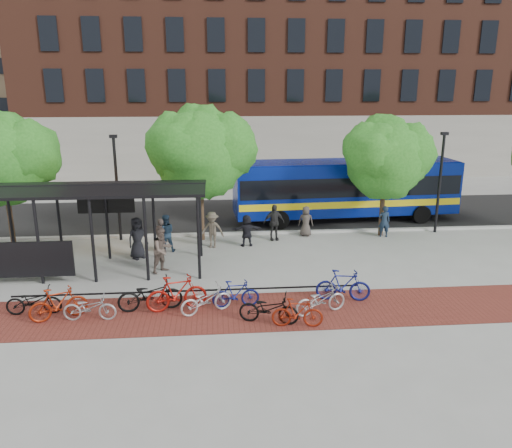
{
  "coord_description": "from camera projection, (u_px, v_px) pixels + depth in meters",
  "views": [
    {
      "loc": [
        -2.33,
        -20.33,
        7.38
      ],
      "look_at": [
        -0.6,
        0.21,
        1.6
      ],
      "focal_mm": 35.0,
      "sensor_mm": 36.0,
      "label": 1
    }
  ],
  "objects": [
    {
      "name": "bike_5",
      "position": [
        177.0,
        293.0,
        16.75
      ],
      "size": [
        2.14,
        1.04,
        1.24
      ],
      "primitive_type": "imported",
      "rotation": [
        0.0,
        0.0,
        1.8
      ],
      "color": "#9E160E",
      "rests_on": "ground"
    },
    {
      "name": "tree_b",
      "position": [
        202.0,
        149.0,
        23.46
      ],
      "size": [
        5.15,
        4.2,
        6.47
      ],
      "color": "#382619",
      "rests_on": "ground"
    },
    {
      "name": "bike_4",
      "position": [
        150.0,
        295.0,
        16.76
      ],
      "size": [
        2.24,
        1.06,
        1.13
      ],
      "primitive_type": "imported",
      "rotation": [
        0.0,
        0.0,
        1.72
      ],
      "color": "black",
      "rests_on": "ground"
    },
    {
      "name": "asphalt_street",
      "position": [
        255.0,
        214.0,
        29.36
      ],
      "size": [
        160.0,
        8.0,
        0.01
      ],
      "primitive_type": "cube",
      "color": "black",
      "rests_on": "ground"
    },
    {
      "name": "bike_6",
      "position": [
        206.0,
        300.0,
        16.59
      ],
      "size": [
        1.91,
        1.27,
        0.95
      ],
      "primitive_type": "imported",
      "rotation": [
        0.0,
        0.0,
        1.96
      ],
      "color": "#B6B6B9",
      "rests_on": "ground"
    },
    {
      "name": "bike_10",
      "position": [
        321.0,
        300.0,
        16.55
      ],
      "size": [
        1.97,
        1.22,
        0.98
      ],
      "primitive_type": "imported",
      "rotation": [
        0.0,
        0.0,
        1.9
      ],
      "color": "#A7A8AA",
      "rests_on": "ground"
    },
    {
      "name": "bus_shelter",
      "position": [
        68.0,
        199.0,
        19.76
      ],
      "size": [
        10.6,
        3.07,
        3.6
      ],
      "color": "black",
      "rests_on": "ground"
    },
    {
      "name": "curb",
      "position": [
        262.0,
        233.0,
        25.51
      ],
      "size": [
        160.0,
        0.25,
        0.12
      ],
      "primitive_type": "cube",
      "color": "#B7B7B2",
      "rests_on": "ground"
    },
    {
      "name": "building_tower",
      "position": [
        86.0,
        12.0,
        54.72
      ],
      "size": [
        22.0,
        22.0,
        30.0
      ],
      "primitive_type": "cube",
      "color": "#7A664C",
      "rests_on": "ground"
    },
    {
      "name": "pedestrian_4",
      "position": [
        274.0,
        222.0,
        24.3
      ],
      "size": [
        1.11,
        0.6,
        1.79
      ],
      "primitive_type": "imported",
      "rotation": [
        0.0,
        0.0,
        6.45
      ],
      "color": "#262626",
      "rests_on": "ground"
    },
    {
      "name": "pedestrian_8",
      "position": [
        162.0,
        250.0,
        20.12
      ],
      "size": [
        1.15,
        1.15,
        1.88
      ],
      "primitive_type": "imported",
      "rotation": [
        0.0,
        0.0,
        0.78
      ],
      "color": "brown",
      "rests_on": "ground"
    },
    {
      "name": "bus",
      "position": [
        346.0,
        186.0,
        27.71
      ],
      "size": [
        12.51,
        3.49,
        3.34
      ],
      "rotation": [
        0.0,
        0.0,
        0.06
      ],
      "color": "navy",
      "rests_on": "ground"
    },
    {
      "name": "bike_1",
      "position": [
        58.0,
        304.0,
        16.11
      ],
      "size": [
        1.89,
        1.18,
        1.1
      ],
      "primitive_type": "imported",
      "rotation": [
        0.0,
        0.0,
        1.96
      ],
      "color": "maroon",
      "rests_on": "ground"
    },
    {
      "name": "pedestrian_1",
      "position": [
        161.0,
        236.0,
        22.49
      ],
      "size": [
        0.63,
        0.45,
        1.6
      ],
      "primitive_type": "imported",
      "rotation": [
        0.0,
        0.0,
        3.02
      ],
      "color": "#3C3330",
      "rests_on": "ground"
    },
    {
      "name": "bike_7",
      "position": [
        236.0,
        294.0,
        17.02
      ],
      "size": [
        1.65,
        0.56,
        0.98
      ],
      "primitive_type": "imported",
      "rotation": [
        0.0,
        0.0,
        1.63
      ],
      "color": "navy",
      "rests_on": "ground"
    },
    {
      "name": "building_brick",
      "position": [
        350.0,
        54.0,
        44.74
      ],
      "size": [
        55.0,
        14.0,
        20.0
      ],
      "primitive_type": "cube",
      "color": "brown",
      "rests_on": "ground"
    },
    {
      "name": "pedestrian_2",
      "position": [
        165.0,
        233.0,
        22.62
      ],
      "size": [
        0.94,
        0.78,
        1.74
      ],
      "primitive_type": "imported",
      "rotation": [
        0.0,
        0.0,
        3.3
      ],
      "color": "#1B2D41",
      "rests_on": "ground"
    },
    {
      "name": "pedestrian_5",
      "position": [
        247.0,
        230.0,
        23.43
      ],
      "size": [
        1.44,
        0.55,
        1.52
      ],
      "primitive_type": "imported",
      "rotation": [
        0.0,
        0.0,
        3.22
      ],
      "color": "black",
      "rests_on": "ground"
    },
    {
      "name": "brick_strip",
      "position": [
        228.0,
        312.0,
        16.73
      ],
      "size": [
        24.0,
        3.0,
        0.01
      ],
      "primitive_type": "cube",
      "color": "maroon",
      "rests_on": "ground"
    },
    {
      "name": "pedestrian_7",
      "position": [
        384.0,
        221.0,
        24.86
      ],
      "size": [
        0.61,
        0.43,
        1.59
      ],
      "primitive_type": "imported",
      "rotation": [
        0.0,
        0.0,
        3.06
      ],
      "color": "#1A293D",
      "rests_on": "ground"
    },
    {
      "name": "bike_8",
      "position": [
        269.0,
        308.0,
        15.87
      ],
      "size": [
        2.03,
        1.15,
        1.01
      ],
      "primitive_type": "imported",
      "rotation": [
        0.0,
        0.0,
        1.31
      ],
      "color": "black",
      "rests_on": "ground"
    },
    {
      "name": "tree_c",
      "position": [
        387.0,
        155.0,
        24.29
      ],
      "size": [
        4.66,
        3.8,
        5.92
      ],
      "color": "#382619",
      "rests_on": "ground"
    },
    {
      "name": "bike_2",
      "position": [
        90.0,
        307.0,
        16.07
      ],
      "size": [
        1.73,
        0.67,
        0.9
      ],
      "primitive_type": "imported",
      "rotation": [
        0.0,
        0.0,
        1.53
      ],
      "color": "#9B9B9E",
      "rests_on": "ground"
    },
    {
      "name": "pedestrian_0",
      "position": [
        137.0,
        238.0,
        21.72
      ],
      "size": [
        1.08,
        1.02,
        1.85
      ],
      "primitive_type": "imported",
      "rotation": [
        0.0,
        0.0,
        0.66
      ],
      "color": "black",
      "rests_on": "ground"
    },
    {
      "name": "pedestrian_3",
      "position": [
        212.0,
        230.0,
        23.19
      ],
      "size": [
        1.23,
        0.88,
        1.72
      ],
      "primitive_type": "imported",
      "rotation": [
        0.0,
        0.0,
        -0.24
      ],
      "color": "brown",
      "rests_on": "ground"
    },
    {
      "name": "bike_9",
      "position": [
        297.0,
        313.0,
        15.62
      ],
      "size": [
        1.67,
        0.65,
        0.97
      ],
      "primitive_type": "imported",
      "rotation": [
        0.0,
        0.0,
        1.45
      ],
      "color": "maroon",
      "rests_on": "ground"
    },
    {
      "name": "lamp_post_right",
      "position": [
        440.0,
        180.0,
        25.12
      ],
      "size": [
        0.35,
        0.2,
        5.12
      ],
      "color": "black",
      "rests_on": "ground"
    },
    {
      "name": "bike_11",
      "position": [
        343.0,
        285.0,
        17.51
      ],
      "size": [
        1.98,
        0.86,
        1.15
      ],
      "primitive_type": "imported",
      "rotation": [
        0.0,
        0.0,
        1.4
      ],
      "color": "navy",
      "rests_on": "ground"
    },
    {
      "name": "bike_rack_rail",
      "position": [
        190.0,
        303.0,
        17.48
      ],
      "size": [
        12.0,
        0.05,
        0.95
      ],
      "primitive_type": "cube",
      "color": "black",
      "rests_on": "ground"
    },
    {
      "name": "tree_a",
      "position": [
        4.0,
        156.0,
        22.79
      ],
      "size": [
        4.9,
        4.0,
        6.18
      ],
      "color": "#382619",
      "rests_on": "ground"
    },
    {
      "name": "lamp_post_left",
      "position": [
        117.0,
        185.0,
        23.83
      ],
      "size": [
        0.35,
        0.2,
        5.12
      ],
      "color": "black",
      "rests_on": "ground"
    },
    {
      "name": "ground",
      "position": [
        270.0,
        260.0,
        21.68
      ],
      "size": [
        160.0,
        160.0,
        0.0
      ],
      "primitive_type": "plane",
      "color": "#9E9E99",
      "rests_on": "ground"
    },
    {
      "name": "bike_0",
      "position": [
        34.0,
        301.0,
        16.49
      ],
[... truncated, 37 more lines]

